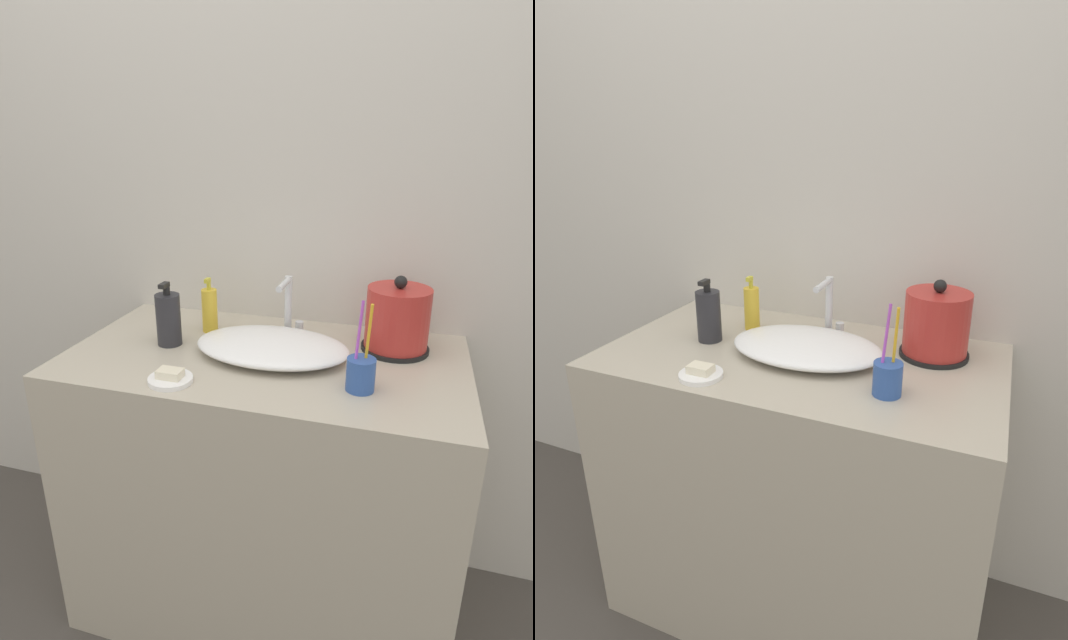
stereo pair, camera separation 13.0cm
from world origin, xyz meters
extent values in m
cube|color=beige|center=(0.00, 0.61, 1.30)|extent=(6.00, 0.04, 2.60)
cube|color=#B7AD99|center=(0.00, 0.29, 0.42)|extent=(1.06, 0.59, 0.85)
ellipsoid|color=white|center=(0.02, 0.29, 0.87)|extent=(0.41, 0.27, 0.06)
cylinder|color=silver|center=(0.02, 0.47, 0.93)|extent=(0.02, 0.02, 0.17)
cylinder|color=silver|center=(0.02, 0.41, 1.01)|extent=(0.02, 0.11, 0.02)
cylinder|color=silver|center=(0.06, 0.47, 0.87)|extent=(0.02, 0.02, 0.04)
cylinder|color=black|center=(0.33, 0.43, 0.85)|extent=(0.18, 0.18, 0.01)
cylinder|color=#B22D28|center=(0.33, 0.43, 0.94)|extent=(0.17, 0.17, 0.18)
sphere|color=black|center=(0.33, 0.43, 1.04)|extent=(0.03, 0.03, 0.03)
cylinder|color=#2D519E|center=(0.27, 0.17, 0.89)|extent=(0.07, 0.07, 0.08)
cylinder|color=yellow|center=(0.28, 0.17, 0.97)|extent=(0.02, 0.03, 0.18)
cylinder|color=#B24CCC|center=(0.26, 0.17, 0.97)|extent=(0.02, 0.03, 0.18)
cylinder|color=gold|center=(-0.21, 0.41, 0.91)|extent=(0.05, 0.05, 0.13)
cylinder|color=gold|center=(-0.21, 0.41, 0.99)|extent=(0.01, 0.01, 0.02)
cube|color=gold|center=(-0.21, 0.41, 1.01)|extent=(0.01, 0.03, 0.01)
cylinder|color=#28282D|center=(-0.28, 0.29, 0.92)|extent=(0.07, 0.07, 0.15)
cylinder|color=black|center=(-0.28, 0.29, 1.00)|extent=(0.02, 0.02, 0.02)
cube|color=black|center=(-0.28, 0.28, 1.02)|extent=(0.02, 0.04, 0.01)
cylinder|color=white|center=(-0.17, 0.08, 0.85)|extent=(0.11, 0.11, 0.01)
cube|color=#EFE5C6|center=(-0.17, 0.08, 0.87)|extent=(0.06, 0.04, 0.02)
camera|label=1|loc=(0.36, -0.88, 1.40)|focal=28.00mm
camera|label=2|loc=(0.48, -0.84, 1.40)|focal=28.00mm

